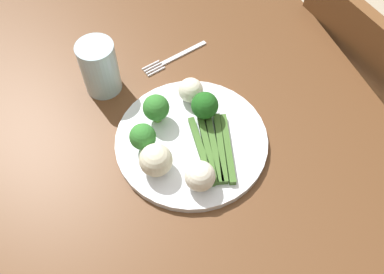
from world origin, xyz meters
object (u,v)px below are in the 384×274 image
at_px(fork, 175,58).
at_px(plate, 192,141).
at_px(chair, 354,105).
at_px(cauliflower_outer_edge, 156,160).
at_px(broccoli_front, 205,106).
at_px(cauliflower_near_center, 200,176).
at_px(cauliflower_near_fork, 191,90).
at_px(dining_table, 199,188).
at_px(broccoli_back_right, 156,108).
at_px(water_glass, 99,68).
at_px(broccoli_right, 143,137).
at_px(asparagus_bundle, 214,148).

bearing_deg(fork, plate, 64.52).
xyz_separation_m(chair, cauliflower_outer_edge, (-0.16, 0.63, 0.31)).
relative_size(chair, broccoli_front, 13.28).
bearing_deg(cauliflower_outer_edge, cauliflower_near_center, -131.46).
xyz_separation_m(broccoli_front, cauliflower_near_fork, (0.06, 0.01, -0.01)).
bearing_deg(cauliflower_near_center, fork, -10.87).
xyz_separation_m(cauliflower_near_fork, fork, (0.13, -0.01, -0.04)).
bearing_deg(dining_table, broccoli_back_right, 22.68).
distance_m(dining_table, fork, 0.30).
bearing_deg(broccoli_front, water_glass, 46.20).
bearing_deg(broccoli_back_right, broccoli_right, 141.87).
bearing_deg(cauliflower_near_center, cauliflower_near_fork, -15.33).
relative_size(broccoli_right, cauliflower_near_center, 1.10).
relative_size(dining_table, broccoli_right, 23.83).
relative_size(broccoli_front, fork, 0.40).
relative_size(broccoli_right, cauliflower_near_fork, 1.20).
xyz_separation_m(asparagus_bundle, cauliflower_near_fork, (0.13, -0.00, 0.02)).
height_order(plate, broccoli_front, broccoli_front).
distance_m(broccoli_front, water_glass, 0.23).
bearing_deg(broccoli_back_right, plate, -143.92).
xyz_separation_m(plate, cauliflower_outer_edge, (-0.04, 0.08, 0.04)).
distance_m(chair, cauliflower_near_center, 0.68).
height_order(plate, broccoli_right, broccoli_right).
bearing_deg(broccoli_back_right, cauliflower_near_center, -170.08).
xyz_separation_m(dining_table, asparagus_bundle, (0.01, -0.03, 0.13)).
distance_m(asparagus_bundle, cauliflower_near_center, 0.08).
height_order(cauliflower_outer_edge, fork, cauliflower_outer_edge).
distance_m(plate, fork, 0.23).
distance_m(chair, broccoli_front, 0.61).
xyz_separation_m(dining_table, broccoli_back_right, (0.11, 0.05, 0.16)).
relative_size(broccoli_front, cauliflower_near_fork, 1.29).
relative_size(broccoli_front, cauliflower_near_center, 1.18).
bearing_deg(broccoli_front, broccoli_right, 101.37).
bearing_deg(chair, cauliflower_near_center, 101.89).
bearing_deg(plate, broccoli_front, -45.99).
xyz_separation_m(plate, broccoli_back_right, (0.07, 0.05, 0.04)).
xyz_separation_m(broccoli_back_right, cauliflower_near_fork, (0.03, -0.08, -0.01)).
bearing_deg(dining_table, fork, -8.88).
xyz_separation_m(plate, water_glass, (0.20, 0.13, 0.05)).
height_order(broccoli_back_right, cauliflower_outer_edge, broccoli_back_right).
bearing_deg(water_glass, cauliflower_near_center, -160.12).
relative_size(dining_table, broccoli_front, 22.22).
xyz_separation_m(dining_table, cauliflower_outer_edge, (0.01, 0.08, 0.15)).
xyz_separation_m(dining_table, chair, (0.17, -0.55, -0.16)).
bearing_deg(plate, chair, -77.63).
xyz_separation_m(cauliflower_near_center, fork, (0.32, -0.06, -0.04)).
xyz_separation_m(broccoli_back_right, broccoli_right, (-0.05, 0.04, -0.00)).
distance_m(broccoli_right, cauliflower_outer_edge, 0.05).
distance_m(plate, water_glass, 0.24).
bearing_deg(fork, cauliflower_near_fork, 70.71).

